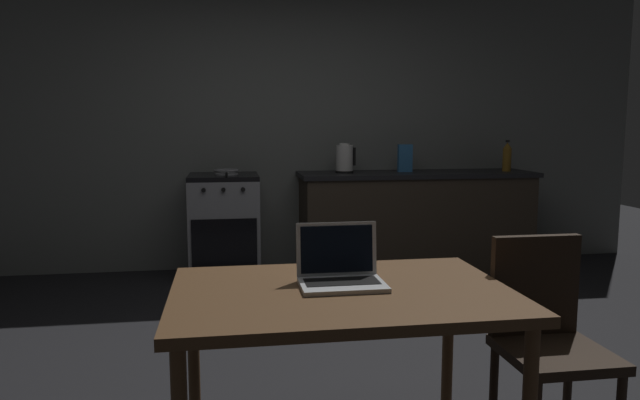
% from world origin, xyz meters
% --- Properties ---
extents(ground_plane, '(12.00, 12.00, 0.00)m').
position_xyz_m(ground_plane, '(0.00, 0.00, 0.00)').
color(ground_plane, black).
extents(back_wall, '(6.40, 0.10, 2.74)m').
position_xyz_m(back_wall, '(0.30, 2.49, 1.37)').
color(back_wall, slate).
rests_on(back_wall, ground_plane).
extents(kitchen_counter, '(2.16, 0.64, 0.91)m').
position_xyz_m(kitchen_counter, '(1.19, 2.14, 0.45)').
color(kitchen_counter, '#382D23').
rests_on(kitchen_counter, ground_plane).
extents(stove_oven, '(0.60, 0.62, 0.91)m').
position_xyz_m(stove_oven, '(-0.56, 2.14, 0.45)').
color(stove_oven, gray).
rests_on(stove_oven, ground_plane).
extents(dining_table, '(1.26, 0.85, 0.73)m').
position_xyz_m(dining_table, '(-0.12, -0.93, 0.66)').
color(dining_table, brown).
rests_on(dining_table, ground_plane).
extents(chair, '(0.40, 0.40, 0.88)m').
position_xyz_m(chair, '(0.73, -0.91, 0.51)').
color(chair, '#2D2116').
rests_on(chair, ground_plane).
extents(laptop, '(0.32, 0.25, 0.23)m').
position_xyz_m(laptop, '(-0.11, -0.87, 0.78)').
color(laptop, silver).
rests_on(laptop, dining_table).
extents(electric_kettle, '(0.18, 0.16, 0.27)m').
position_xyz_m(electric_kettle, '(0.52, 2.14, 1.03)').
color(electric_kettle, black).
rests_on(electric_kettle, kitchen_counter).
extents(bottle, '(0.08, 0.08, 0.29)m').
position_xyz_m(bottle, '(2.04, 2.09, 1.04)').
color(bottle, '#8C601E').
rests_on(bottle, kitchen_counter).
extents(frying_pan, '(0.22, 0.39, 0.05)m').
position_xyz_m(frying_pan, '(-0.53, 2.11, 0.93)').
color(frying_pan, gray).
rests_on(frying_pan, stove_oven).
extents(cereal_box, '(0.13, 0.05, 0.25)m').
position_xyz_m(cereal_box, '(1.08, 2.16, 1.03)').
color(cereal_box, '#3372B2').
rests_on(cereal_box, kitchen_counter).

